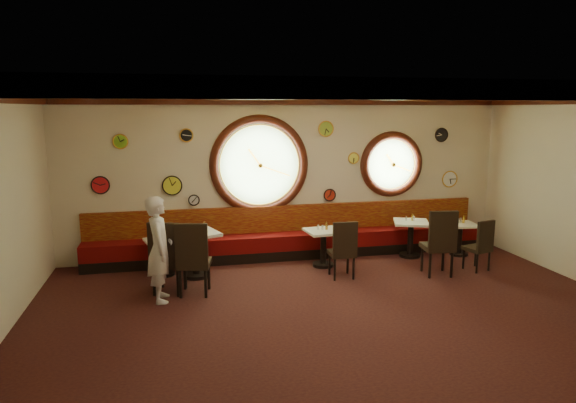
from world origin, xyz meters
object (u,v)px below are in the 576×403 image
object	(u,v)px
table_d	(411,234)
chair_b	(193,254)
table_c	(323,243)
table_a	(163,253)
chair_e	(481,242)
condiment_b_pepper	(195,230)
chair_c	(343,246)
condiment_a_pepper	(161,237)
condiment_b_bottle	(204,226)
condiment_e_pepper	(461,220)
condiment_a_bottle	(170,235)
chair_a	(167,253)
condiment_c_salt	(318,227)
condiment_e_salt	(458,221)
condiment_c_bottle	(327,226)
condiment_d_bottle	(412,217)
condiment_d_salt	(406,218)
condiment_d_pepper	(414,219)
condiment_b_salt	(192,229)
table_e	(460,235)
waiter	(160,249)
chair_d	(440,239)
condiment_e_bottle	(464,219)
table_b	(196,249)
condiment_c_pepper	(322,227)

from	to	relation	value
table_d	chair_b	xyz separation A→B (m)	(-4.35, -1.30, 0.23)
table_c	table_a	bearing A→B (deg)	177.90
chair_e	condiment_b_pepper	world-z (taller)	chair_e
chair_c	condiment_a_pepper	distance (m)	3.23
condiment_b_bottle	condiment_e_pepper	world-z (taller)	condiment_b_bottle
condiment_a_bottle	chair_a	bearing A→B (deg)	-92.76
chair_c	condiment_c_salt	size ratio (longest dim) A/B	6.42
chair_c	condiment_e_salt	size ratio (longest dim) A/B	6.12
condiment_b_bottle	table_a	bearing A→B (deg)	166.04
condiment_c_bottle	condiment_c_salt	bearing A→B (deg)	169.45
condiment_d_bottle	condiment_c_salt	bearing A→B (deg)	-173.73
condiment_d_salt	condiment_d_pepper	xyz separation A→B (m)	(0.13, -0.08, 0.01)
condiment_b_salt	condiment_c_salt	xyz separation A→B (m)	(2.34, 0.14, -0.12)
table_e	condiment_c_salt	bearing A→B (deg)	-178.83
chair_e	condiment_d_pepper	xyz separation A→B (m)	(-0.78, 1.15, 0.23)
chair_c	waiter	size ratio (longest dim) A/B	0.39
condiment_c_salt	condiment_d_pepper	distance (m)	2.05
condiment_a_pepper	chair_a	bearing A→B (deg)	-84.48
chair_d	condiment_b_salt	world-z (taller)	chair_d
condiment_b_salt	condiment_b_pepper	distance (m)	0.08
condiment_b_bottle	table_e	bearing A→B (deg)	2.15
chair_d	waiter	distance (m)	4.80
condiment_c_bottle	table_e	bearing A→B (deg)	1.83
condiment_b_salt	condiment_c_bottle	bearing A→B (deg)	2.58
condiment_d_pepper	chair_a	bearing A→B (deg)	-166.79
condiment_e_bottle	condiment_b_pepper	bearing A→B (deg)	-177.10
table_c	condiment_c_salt	world-z (taller)	condiment_c_salt
condiment_c_salt	condiment_c_bottle	xyz separation A→B (m)	(0.16, -0.03, 0.03)
table_c	waiter	distance (m)	3.20
condiment_a_bottle	condiment_e_bottle	distance (m)	5.82
chair_a	condiment_b_salt	bearing A→B (deg)	80.51
table_c	condiment_c_salt	distance (m)	0.33
table_b	condiment_c_bottle	xyz separation A→B (m)	(2.45, 0.14, 0.26)
condiment_a_bottle	condiment_e_bottle	bearing A→B (deg)	-0.08
table_c	condiment_b_pepper	world-z (taller)	condiment_b_pepper
condiment_b_bottle	waiter	xyz separation A→B (m)	(-0.75, -1.07, -0.08)
condiment_c_bottle	condiment_e_salt	distance (m)	2.83
condiment_b_salt	condiment_a_pepper	size ratio (longest dim) A/B	1.29
condiment_e_pepper	condiment_a_bottle	bearing A→B (deg)	179.95
condiment_a_pepper	condiment_e_salt	size ratio (longest dim) A/B	0.82
condiment_a_bottle	condiment_c_pepper	bearing A→B (deg)	-2.74
chair_a	chair_b	distance (m)	0.44
table_a	chair_c	size ratio (longest dim) A/B	1.13
chair_d	condiment_e_bottle	size ratio (longest dim) A/B	4.72
table_e	chair_d	world-z (taller)	chair_d
condiment_a_pepper	condiment_a_bottle	xyz separation A→B (m)	(0.15, 0.02, 0.03)
condiment_d_salt	condiment_b_bottle	size ratio (longest dim) A/B	0.54
table_d	condiment_a_bottle	world-z (taller)	condiment_a_bottle
condiment_b_pepper	condiment_a_bottle	distance (m)	0.54
chair_a	condiment_a_bottle	bearing A→B (deg)	105.77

